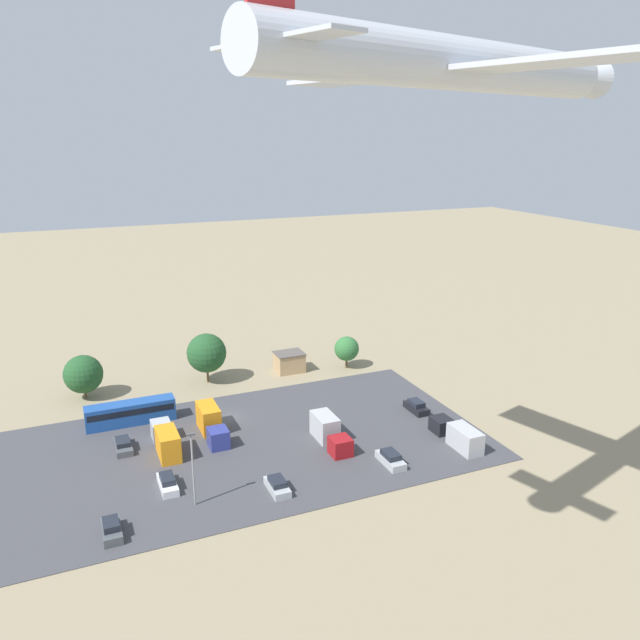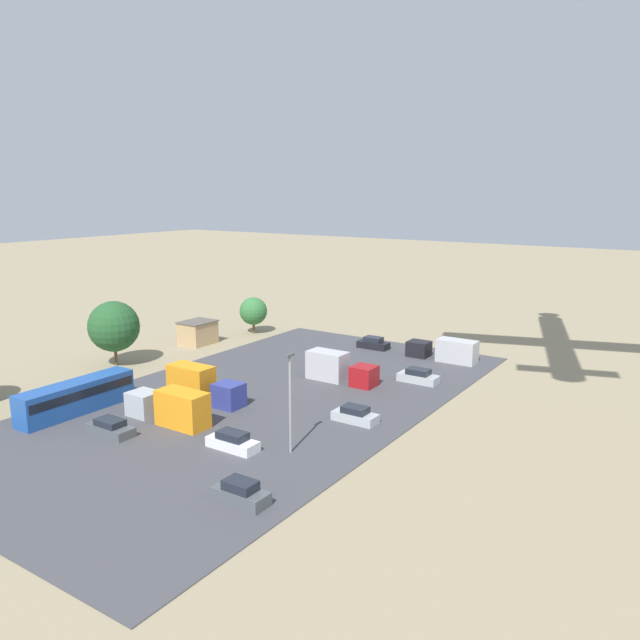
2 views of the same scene
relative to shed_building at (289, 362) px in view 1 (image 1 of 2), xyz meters
name	(u,v)px [view 1 (image 1 of 2)]	position (x,y,z in m)	size (l,w,h in m)	color
ground_plane	(228,418)	(14.06, 13.51, -1.62)	(400.00, 400.00, 0.00)	gray
parking_lot_surface	(246,446)	(14.06, 22.30, -1.58)	(59.80, 32.59, 0.08)	#424247
shed_building	(289,362)	(0.00, 0.00, 0.00)	(4.73, 3.91, 3.23)	tan
bus	(131,412)	(26.57, 10.03, 0.10)	(11.73, 2.53, 3.05)	#1E4C9E
parked_car_0	(168,483)	(24.86, 28.31, -0.92)	(1.75, 4.56, 1.50)	silver
parked_car_1	(391,459)	(-0.46, 33.31, -0.90)	(1.89, 4.49, 1.53)	#ADB2B7
parked_car_2	(123,445)	(28.40, 17.28, -0.95)	(1.94, 4.55, 1.41)	#4C5156
parked_car_3	(112,529)	(31.38, 34.79, -0.87)	(1.79, 4.07, 1.61)	#4C5156
parked_car_4	(277,486)	(13.87, 33.58, -0.93)	(1.85, 4.22, 1.46)	#ADB2B7
parked_car_5	(416,407)	(-11.04, 21.81, -0.88)	(1.85, 4.26, 1.58)	black
parked_truck_0	(211,423)	(17.32, 17.51, 0.03)	(2.39, 8.85, 3.43)	navy
parked_truck_1	(329,432)	(4.11, 25.57, -0.08)	(2.47, 8.24, 3.20)	maroon
parked_truck_2	(166,440)	(23.50, 19.70, -0.04)	(2.39, 8.98, 3.28)	#ADB2B7
parked_truck_3	(458,435)	(-10.67, 32.36, -0.25)	(2.36, 8.93, 2.81)	black
tree_near_shed	(347,349)	(-9.38, 2.31, 1.76)	(4.12, 4.12, 5.45)	brown
tree_apron_mid	(207,353)	(13.55, -0.53, 3.27)	(6.16, 6.16, 7.98)	brown
tree_apron_far	(83,374)	(31.76, -1.57, 2.18)	(5.68, 5.68, 6.64)	brown
light_pole_lot_centre	(193,466)	(22.76, 32.71, 3.04)	(0.90, 0.28, 8.31)	gray
airplane	(461,64)	(4.74, 50.27, 40.92)	(38.13, 32.13, 9.04)	silver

